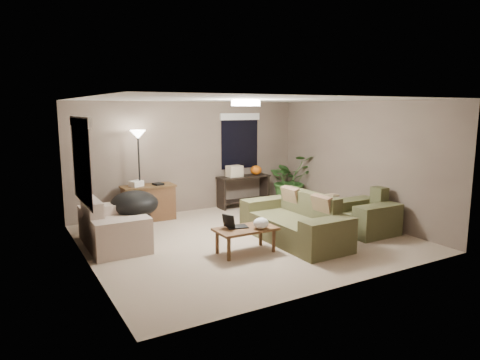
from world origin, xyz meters
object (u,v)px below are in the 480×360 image
main_sofa (295,224)px  houseplant (290,185)px  armchair (365,217)px  cat_scratching_post (332,207)px  floor_lamp (138,145)px  console_table (244,189)px  loveseat (111,229)px  coffee_table (246,232)px  papasan_chair (135,208)px  desk (149,203)px

main_sofa → houseplant: 2.95m
armchair → cat_scratching_post: (0.26, 1.23, -0.08)m
floor_lamp → houseplant: bearing=-3.7°
armchair → houseplant: (0.22, 2.71, 0.19)m
console_table → floor_lamp: bearing=-177.4°
houseplant → cat_scratching_post: bearing=-88.2°
armchair → houseplant: size_ratio=0.81×
main_sofa → armchair: size_ratio=2.20×
console_table → cat_scratching_post: console_table is taller
loveseat → coffee_table: loveseat is taller
loveseat → papasan_chair: (0.59, 0.63, 0.17)m
loveseat → coffee_table: size_ratio=1.60×
papasan_chair → loveseat: bearing=-133.1°
armchair → papasan_chair: size_ratio=1.01×
loveseat → papasan_chair: size_ratio=1.62×
main_sofa → coffee_table: 1.13m
coffee_table → houseplant: size_ratio=0.81×
coffee_table → console_table: bearing=60.3°
armchair → papasan_chair: (-3.79, 2.24, 0.17)m
papasan_chair → cat_scratching_post: size_ratio=1.98×
houseplant → cat_scratching_post: 1.50m
coffee_table → floor_lamp: (-0.90, 2.80, 1.24)m
loveseat → cat_scratching_post: bearing=-4.5°
floor_lamp → loveseat: bearing=-124.5°
coffee_table → houseplant: (2.78, 2.57, 0.13)m
main_sofa → houseplant: (1.67, 2.42, 0.19)m
papasan_chair → cat_scratching_post: 4.18m
armchair → houseplant: 2.72m
loveseat → papasan_chair: bearing=46.9°
main_sofa → desk: size_ratio=2.00×
desk → houseplant: (3.50, -0.24, 0.11)m
coffee_table → papasan_chair: size_ratio=1.01×
desk → floor_lamp: bearing=-179.1°
coffee_table → desk: bearing=104.4°
coffee_table → console_table: size_ratio=0.77×
papasan_chair → floor_lamp: 1.38m
console_table → papasan_chair: 3.01m
loveseat → armchair: (4.38, -1.60, 0.00)m
console_table → houseplant: (1.11, -0.36, 0.05)m
papasan_chair → floor_lamp: bearing=65.1°
loveseat → console_table: loveseat is taller
loveseat → coffee_table: (1.82, -1.46, 0.06)m
coffee_table → papasan_chair: (-1.23, 2.10, 0.11)m
main_sofa → papasan_chair: bearing=140.2°
console_table → loveseat: bearing=-157.3°
console_table → houseplant: size_ratio=1.05×
desk → loveseat: bearing=-129.2°
loveseat → console_table: (3.49, 1.46, 0.14)m
cat_scratching_post → houseplant: bearing=91.8°
papasan_chair → armchair: bearing=-30.5°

